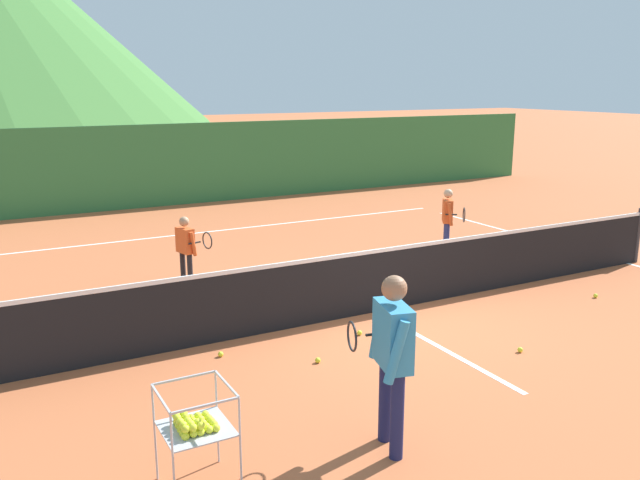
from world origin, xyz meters
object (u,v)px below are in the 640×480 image
at_px(tennis_net, 376,280).
at_px(tennis_ball_0, 221,354).
at_px(tennis_ball_5, 389,361).
at_px(student_0, 186,245).
at_px(student_1, 448,215).
at_px(tennis_ball_9, 520,350).
at_px(instructor, 392,347).
at_px(ball_cart, 194,425).
at_px(tennis_ball_8, 596,296).
at_px(tennis_ball_4, 318,360).
at_px(tennis_ball_3, 360,333).

distance_m(tennis_net, tennis_ball_0, 2.70).
height_order(tennis_ball_0, tennis_ball_5, same).
bearing_deg(student_0, student_1, -3.48).
height_order(student_0, tennis_ball_9, student_0).
distance_m(instructor, tennis_ball_0, 3.01).
bearing_deg(tennis_ball_9, tennis_ball_5, 162.61).
distance_m(ball_cart, tennis_ball_8, 7.47).
bearing_deg(tennis_ball_0, student_1, 25.04).
bearing_deg(instructor, tennis_ball_5, 55.81).
relative_size(instructor, tennis_ball_0, 24.96).
bearing_deg(tennis_ball_4, tennis_ball_0, 143.04).
height_order(student_1, tennis_ball_8, student_1).
bearing_deg(student_1, tennis_net, -144.77).
relative_size(instructor, tennis_ball_4, 24.96).
xyz_separation_m(student_1, tennis_ball_9, (-2.35, -4.38, -0.75)).
height_order(instructor, ball_cart, instructor).
relative_size(tennis_net, tennis_ball_4, 175.76).
relative_size(tennis_net, student_1, 9.12).
bearing_deg(tennis_ball_3, tennis_ball_0, 173.72).
bearing_deg(tennis_ball_4, tennis_net, 36.65).
distance_m(tennis_ball_5, tennis_ball_9, 1.74).
bearing_deg(tennis_net, tennis_ball_5, -117.92).
bearing_deg(student_1, tennis_ball_9, -118.23).
relative_size(instructor, ball_cart, 1.89).
bearing_deg(tennis_ball_8, tennis_ball_5, -173.19).
bearing_deg(tennis_ball_4, tennis_ball_3, 29.74).
bearing_deg(tennis_ball_8, student_0, 146.68).
xyz_separation_m(ball_cart, tennis_ball_5, (2.87, 1.34, -0.56)).
xyz_separation_m(student_0, ball_cart, (-1.65, -5.52, -0.14)).
bearing_deg(tennis_ball_4, tennis_ball_5, -28.87).
bearing_deg(tennis_ball_4, student_1, 35.72).
relative_size(tennis_ball_4, tennis_ball_5, 1.00).
bearing_deg(tennis_ball_9, tennis_ball_8, 21.26).
bearing_deg(tennis_ball_9, student_0, 121.63).
height_order(instructor, tennis_ball_9, instructor).
distance_m(tennis_net, tennis_ball_4, 2.08).
distance_m(tennis_net, student_0, 3.30).
height_order(tennis_net, student_0, student_0).
relative_size(student_1, tennis_ball_8, 19.27).
distance_m(student_0, tennis_ball_5, 4.41).
bearing_deg(student_1, instructor, -133.07).
bearing_deg(student_0, ball_cart, -106.61).
bearing_deg(tennis_ball_4, ball_cart, -140.13).
bearing_deg(instructor, tennis_ball_0, 103.46).
bearing_deg(tennis_ball_0, tennis_ball_9, -26.26).
xyz_separation_m(tennis_ball_5, tennis_ball_8, (4.34, 0.52, 0.00)).
bearing_deg(instructor, ball_cart, 171.70).
relative_size(student_0, tennis_ball_4, 17.78).
distance_m(ball_cart, tennis_ball_5, 3.22).
distance_m(tennis_ball_0, tennis_ball_4, 1.24).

